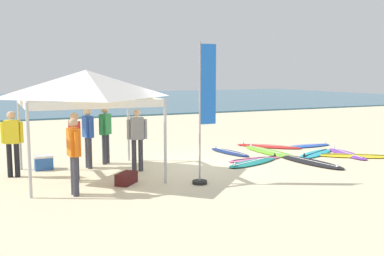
% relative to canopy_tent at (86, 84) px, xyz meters
% --- Properties ---
extents(ground_plane, '(80.00, 80.00, 0.00)m').
position_rel_canopy_tent_xyz_m(ground_plane, '(2.99, -0.05, -2.39)').
color(ground_plane, beige).
extents(sea, '(80.00, 36.00, 0.10)m').
position_rel_canopy_tent_xyz_m(sea, '(2.99, 33.00, -2.34)').
color(sea, '#386B84').
rests_on(sea, ground).
extents(canopy_tent, '(3.22, 3.22, 2.75)m').
position_rel_canopy_tent_xyz_m(canopy_tent, '(0.00, 0.00, 0.00)').
color(canopy_tent, '#B7B7BC').
rests_on(canopy_tent, ground).
extents(surfboard_lime, '(0.82, 2.63, 0.19)m').
position_rel_canopy_tent_xyz_m(surfboard_lime, '(6.24, 0.84, -2.35)').
color(surfboard_lime, '#7AD12D').
rests_on(surfboard_lime, ground).
extents(surfboard_pink, '(1.86, 0.53, 0.19)m').
position_rel_canopy_tent_xyz_m(surfboard_pink, '(5.08, -0.07, -2.35)').
color(surfboard_pink, pink).
rests_on(surfboard_pink, ground).
extents(surfboard_purple, '(1.05, 2.18, 0.19)m').
position_rel_canopy_tent_xyz_m(surfboard_purple, '(8.35, -0.55, -2.35)').
color(surfboard_purple, purple).
rests_on(surfboard_purple, ground).
extents(surfboard_blue, '(2.00, 0.57, 0.19)m').
position_rel_canopy_tent_xyz_m(surfboard_blue, '(8.23, 1.28, -2.35)').
color(surfboard_blue, blue).
rests_on(surfboard_blue, ground).
extents(surfboard_black, '(0.96, 2.62, 0.19)m').
position_rel_canopy_tent_xyz_m(surfboard_black, '(6.38, -1.06, -2.35)').
color(surfboard_black, black).
rests_on(surfboard_black, ground).
extents(surfboard_navy, '(0.82, 1.95, 0.19)m').
position_rel_canopy_tent_xyz_m(surfboard_navy, '(4.98, 1.34, -2.35)').
color(surfboard_navy, navy).
rests_on(surfboard_navy, ground).
extents(surfboard_yellow, '(2.50, 1.94, 0.19)m').
position_rel_canopy_tent_xyz_m(surfboard_yellow, '(8.36, -0.93, -2.35)').
color(surfboard_yellow, yellow).
rests_on(surfboard_yellow, ground).
extents(surfboard_cyan, '(2.14, 1.43, 0.19)m').
position_rel_canopy_tent_xyz_m(surfboard_cyan, '(7.42, -0.10, -2.35)').
color(surfboard_cyan, '#23B2CC').
rests_on(surfboard_cyan, ground).
extents(surfboard_red, '(2.08, 2.16, 0.19)m').
position_rel_canopy_tent_xyz_m(surfboard_red, '(6.87, 1.80, -2.35)').
color(surfboard_red, red).
rests_on(surfboard_red, ground).
extents(surfboard_teal, '(2.34, 1.45, 0.19)m').
position_rel_canopy_tent_xyz_m(surfboard_teal, '(4.82, -0.40, -2.35)').
color(surfboard_teal, '#19847F').
rests_on(surfboard_teal, ground).
extents(person_orange, '(0.25, 0.55, 1.71)m').
position_rel_canopy_tent_xyz_m(person_orange, '(-0.65, -1.72, -1.40)').
color(person_orange, '#383842').
rests_on(person_orange, ground).
extents(person_grey, '(0.54, 0.30, 1.71)m').
position_rel_canopy_tent_xyz_m(person_grey, '(1.33, -0.00, -1.40)').
color(person_grey, '#383842').
rests_on(person_grey, ground).
extents(person_yellow, '(0.54, 0.29, 1.71)m').
position_rel_canopy_tent_xyz_m(person_yellow, '(-1.78, 0.68, -1.40)').
color(person_yellow, black).
rests_on(person_yellow, ground).
extents(person_green, '(0.40, 0.43, 1.71)m').
position_rel_canopy_tent_xyz_m(person_green, '(0.79, 1.35, -1.40)').
color(person_green, '#383842').
rests_on(person_green, ground).
extents(person_red, '(0.34, 0.52, 1.71)m').
position_rel_canopy_tent_xyz_m(person_red, '(-0.40, -0.44, -1.40)').
color(person_red, black).
rests_on(person_red, ground).
extents(person_blue, '(0.27, 0.55, 1.71)m').
position_rel_canopy_tent_xyz_m(person_blue, '(0.21, 0.97, -1.40)').
color(person_blue, '#383842').
rests_on(person_blue, ground).
extents(banner_flag, '(0.60, 0.36, 3.40)m').
position_rel_canopy_tent_xyz_m(banner_flag, '(2.39, -1.97, -0.81)').
color(banner_flag, '#99999E').
rests_on(banner_flag, ground).
extents(gear_bag_near_tent, '(0.65, 0.65, 0.28)m').
position_rel_canopy_tent_xyz_m(gear_bag_near_tent, '(0.65, -1.25, -2.25)').
color(gear_bag_near_tent, '#4C1919').
rests_on(gear_bag_near_tent, ground).
extents(cooler_box, '(0.50, 0.36, 0.39)m').
position_rel_canopy_tent_xyz_m(cooler_box, '(-0.98, 1.29, -2.19)').
color(cooler_box, '#2D60B7').
rests_on(cooler_box, ground).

